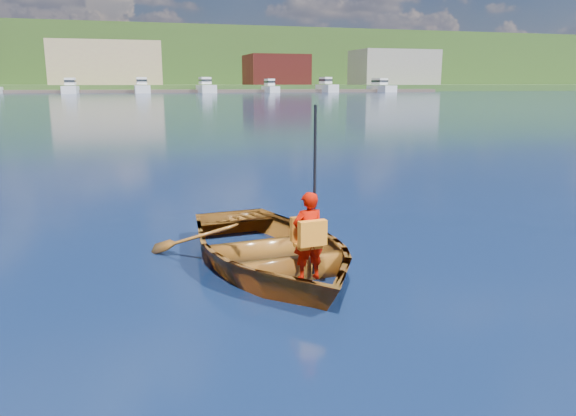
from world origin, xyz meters
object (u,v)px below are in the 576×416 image
at_px(dock, 153,91).
at_px(child_paddler, 308,235).
at_px(rowboat, 270,248).
at_px(marina_yachts, 138,88).

bearing_deg(dock, child_paddler, -92.40).
relative_size(rowboat, child_paddler, 2.03).
height_order(child_paddler, marina_yachts, marina_yachts).
bearing_deg(marina_yachts, dock, 50.01).
relative_size(child_paddler, marina_yachts, 0.01).
distance_m(child_paddler, dock, 149.10).
distance_m(rowboat, child_paddler, 0.99).
bearing_deg(marina_yachts, child_paddler, -90.93).
xyz_separation_m(rowboat, child_paddler, (0.25, -0.88, 0.40)).
distance_m(rowboat, marina_yachts, 143.44).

